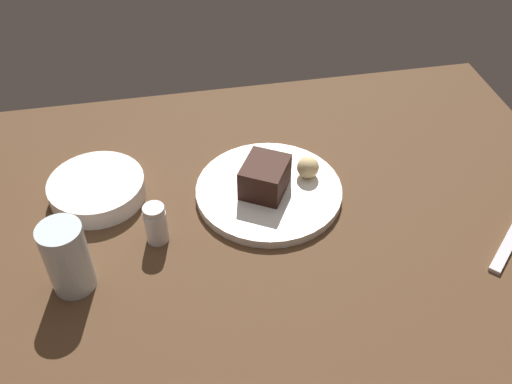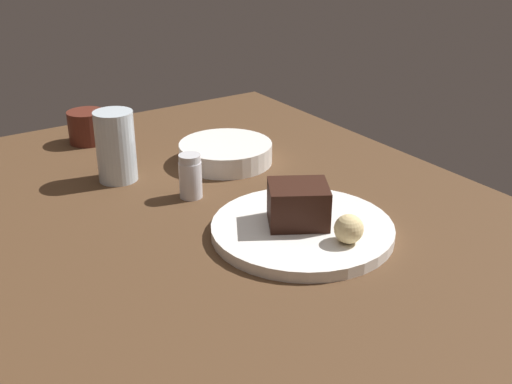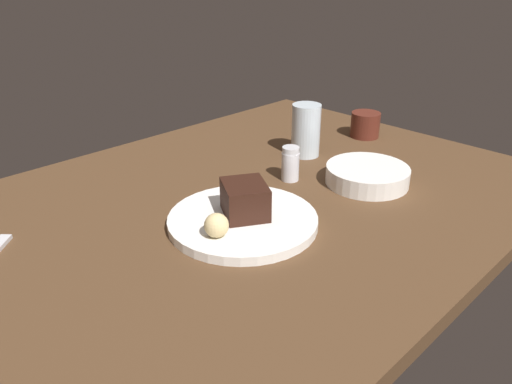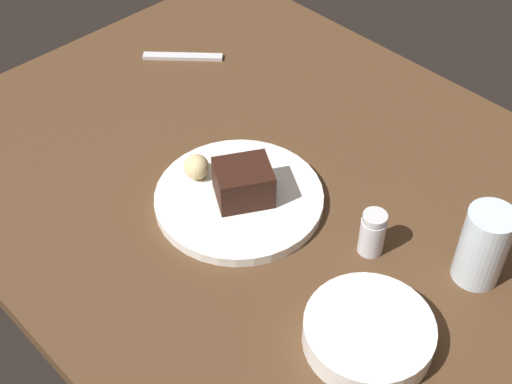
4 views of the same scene
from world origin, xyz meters
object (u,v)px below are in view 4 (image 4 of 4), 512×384
salt_shaker (373,232)px  water_glass (483,246)px  dessert_plate (239,198)px  chocolate_cake_slice (243,183)px  dessert_spoon (183,57)px  side_bowl (368,333)px  bread_roll (197,167)px

salt_shaker → water_glass: 14.59cm
dessert_plate → water_glass: 35.55cm
chocolate_cake_slice → dessert_spoon: 40.77cm
salt_shaker → water_glass: water_glass is taller
salt_shaker → water_glass: size_ratio=0.60×
dessert_plate → water_glass: bearing=-157.2°
side_bowl → dessert_plate: bearing=-10.1°
dessert_plate → water_glass: size_ratio=2.16×
chocolate_cake_slice → salt_shaker: bearing=-160.3°
chocolate_cake_slice → side_bowl: bearing=169.1°
side_bowl → dessert_spoon: (64.59, -23.70, -1.44)cm
dessert_plate → side_bowl: 29.62cm
bread_roll → salt_shaker: bearing=-161.8°
dessert_plate → dessert_spoon: (35.44, -18.51, -0.45)cm
dessert_plate → chocolate_cake_slice: 3.73cm
chocolate_cake_slice → dessert_plate: bearing=17.6°
dessert_plate → salt_shaker: (-19.67, -7.00, 2.66)cm
bread_roll → side_bowl: size_ratio=0.24×
side_bowl → bread_roll: bearing=-5.2°
water_glass → dessert_plate: bearing=22.8°
dessert_plate → side_bowl: (-29.14, 5.20, 0.99)cm
dessert_plate → bread_roll: bearing=14.3°
chocolate_cake_slice → bread_roll: bearing=14.6°
dessert_plate → water_glass: (-32.43, -13.65, 5.06)cm
salt_shaker → dessert_spoon: (55.11, -11.50, -3.12)cm
side_bowl → water_glass: bearing=-99.9°
dessert_plate → salt_shaker: salt_shaker is taller
chocolate_cake_slice → water_glass: bearing=-157.0°
side_bowl → dessert_spoon: bearing=-20.2°
water_glass → side_bowl: size_ratio=0.72×
dessert_plate → dessert_spoon: bearing=-27.6°
dessert_plate → bread_roll: size_ratio=6.51×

